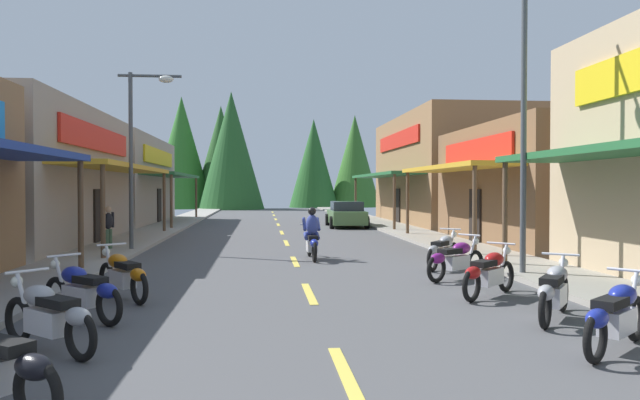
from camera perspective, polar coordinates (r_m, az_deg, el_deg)
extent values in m
cube|color=#4C4C4F|center=(23.17, -3.26, -4.26)|extent=(9.74, 77.83, 0.10)
cube|color=#9E9991|center=(23.68, -17.93, -3.93)|extent=(2.24, 77.83, 0.12)
cube|color=gray|center=(24.16, 11.12, -3.79)|extent=(2.24, 77.83, 0.12)
cube|color=#E0C64C|center=(7.00, 2.60, -16.61)|extent=(0.16, 2.40, 0.01)
cube|color=#E0C64C|center=(12.16, -1.05, -8.95)|extent=(0.16, 2.40, 0.01)
cube|color=#E0C64C|center=(17.30, -2.44, -5.92)|extent=(0.16, 2.40, 0.01)
cube|color=#E0C64C|center=(23.08, -3.25, -4.14)|extent=(0.16, 2.40, 0.01)
cube|color=#E0C64C|center=(28.41, -3.70, -3.14)|extent=(0.16, 2.40, 0.01)
cube|color=#E0C64C|center=(34.48, -4.04, -2.38)|extent=(0.16, 2.40, 0.01)
cube|color=#E0C64C|center=(40.39, -4.27, -1.86)|extent=(0.16, 2.40, 0.01)
cube|color=#E0C64C|center=(46.36, -4.45, -1.47)|extent=(0.16, 2.40, 0.01)
cube|color=#E0C64C|center=(52.31, -4.59, -1.17)|extent=(0.16, 2.40, 0.01)
cylinder|color=brown|center=(16.17, -22.00, -1.51)|extent=(0.14, 0.14, 2.82)
cube|color=gold|center=(23.62, -18.51, 2.95)|extent=(1.80, 11.20, 0.16)
cylinder|color=brown|center=(18.21, -20.12, -1.21)|extent=(0.14, 0.14, 2.82)
cylinder|color=brown|center=(28.79, -14.74, -0.32)|extent=(0.14, 0.14, 2.82)
cube|color=red|center=(23.88, -20.51, 5.54)|extent=(0.10, 8.71, 0.90)
cube|color=black|center=(23.84, -20.50, -1.53)|extent=(0.08, 1.10, 2.10)
cube|color=gray|center=(37.75, -21.29, 1.71)|extent=(8.06, 13.22, 5.10)
cube|color=#236033|center=(36.74, -13.87, 2.32)|extent=(1.80, 11.90, 0.16)
cylinder|color=brown|center=(30.95, -14.10, -0.22)|extent=(0.14, 0.14, 2.82)
cylinder|color=brown|center=(42.35, -11.81, 0.16)|extent=(0.14, 0.14, 2.82)
cube|color=yellow|center=(36.91, -15.17, 3.99)|extent=(0.10, 9.26, 0.90)
cube|color=black|center=(36.88, -15.18, -0.57)|extent=(0.08, 1.10, 2.10)
cube|color=#236033|center=(13.09, 27.66, 4.35)|extent=(1.80, 9.03, 0.16)
cylinder|color=brown|center=(16.57, 17.34, -1.41)|extent=(0.14, 0.14, 2.82)
cube|color=brown|center=(24.53, 22.30, 1.35)|extent=(6.84, 9.71, 4.51)
cube|color=gold|center=(22.84, 12.67, 3.04)|extent=(1.80, 8.74, 0.16)
cylinder|color=brown|center=(18.68, 14.63, -1.11)|extent=(0.14, 0.14, 2.82)
cylinder|color=brown|center=(26.65, 8.41, -0.41)|extent=(0.14, 0.14, 2.82)
cube|color=red|center=(23.15, 14.66, 4.54)|extent=(0.10, 6.79, 0.90)
cube|color=black|center=(23.14, 14.68, -1.57)|extent=(0.08, 1.10, 2.10)
cube|color=olive|center=(36.27, 12.31, 2.79)|extent=(6.20, 13.80, 6.36)
cube|color=#236033|center=(35.24, 6.11, 2.40)|extent=(1.80, 12.42, 0.16)
cylinder|color=brown|center=(29.22, 7.15, -0.27)|extent=(0.14, 0.14, 2.82)
cylinder|color=brown|center=(41.02, 3.44, 0.15)|extent=(0.14, 0.14, 2.82)
cube|color=red|center=(35.52, 7.45, 5.71)|extent=(0.10, 9.66, 0.90)
cube|color=black|center=(35.43, 7.46, -0.60)|extent=(0.08, 1.10, 2.10)
cylinder|color=#474C51|center=(20.67, -17.71, 3.44)|extent=(0.14, 0.14, 5.96)
cylinder|color=#474C51|center=(20.86, -16.03, 11.39)|extent=(2.06, 0.10, 0.10)
ellipsoid|color=silver|center=(20.76, -14.57, 11.17)|extent=(0.50, 0.30, 0.24)
cylinder|color=#474C51|center=(15.03, 18.97, 6.27)|extent=(0.14, 0.14, 6.99)
torus|color=black|center=(9.51, 28.07, -10.02)|extent=(0.56, 0.48, 0.64)
torus|color=black|center=(8.11, 24.94, -11.93)|extent=(0.56, 0.48, 0.64)
cube|color=silver|center=(8.79, 26.64, -10.39)|extent=(0.72, 0.66, 0.32)
ellipsoid|color=navy|center=(8.92, 27.06, -8.14)|extent=(0.64, 0.60, 0.28)
cube|color=black|center=(8.50, 26.12, -8.86)|extent=(0.64, 0.60, 0.12)
ellipsoid|color=navy|center=(8.11, 25.08, -10.27)|extent=(0.49, 0.47, 0.24)
cylinder|color=silver|center=(9.33, 27.85, -8.18)|extent=(0.32, 0.28, 0.71)
cylinder|color=silver|center=(9.16, 27.66, -6.00)|extent=(0.41, 0.49, 0.04)
sphere|color=white|center=(9.45, 28.15, -6.83)|extent=(0.16, 0.16, 0.16)
torus|color=black|center=(11.19, 22.29, -8.29)|extent=(0.47, 0.57, 0.64)
torus|color=black|center=(9.74, 20.82, -9.69)|extent=(0.47, 0.57, 0.64)
cube|color=silver|center=(10.45, 21.61, -8.51)|extent=(0.65, 0.73, 0.32)
ellipsoid|color=#99999E|center=(10.60, 21.81, -6.63)|extent=(0.59, 0.64, 0.28)
cube|color=black|center=(10.16, 21.37, -7.18)|extent=(0.59, 0.65, 0.12)
ellipsoid|color=#99999E|center=(9.75, 20.89, -8.31)|extent=(0.46, 0.50, 0.24)
cylinder|color=silver|center=(11.02, 22.19, -6.70)|extent=(0.27, 0.33, 0.71)
cylinder|color=silver|center=(10.85, 22.10, -4.85)|extent=(0.50, 0.40, 0.04)
sphere|color=white|center=(11.15, 22.33, -5.58)|extent=(0.16, 0.16, 0.16)
torus|color=black|center=(12.88, 17.43, -7.02)|extent=(0.54, 0.51, 0.64)
torus|color=black|center=(11.55, 14.36, -7.95)|extent=(0.54, 0.51, 0.64)
cube|color=silver|center=(12.20, 15.98, -7.09)|extent=(0.70, 0.68, 0.32)
ellipsoid|color=#A51414|center=(12.34, 16.39, -5.50)|extent=(0.63, 0.62, 0.28)
cube|color=black|center=(11.94, 15.47, -5.91)|extent=(0.63, 0.61, 0.12)
ellipsoid|color=#A51414|center=(11.56, 14.48, -6.79)|extent=(0.49, 0.48, 0.24)
cylinder|color=silver|center=(12.72, 17.20, -5.62)|extent=(0.31, 0.30, 0.71)
cylinder|color=silver|center=(12.58, 16.98, -4.00)|extent=(0.44, 0.47, 0.04)
sphere|color=white|center=(12.85, 17.50, -4.66)|extent=(0.16, 0.16, 0.16)
torus|color=black|center=(14.90, 14.67, -5.89)|extent=(0.58, 0.45, 0.64)
torus|color=black|center=(13.69, 11.12, -6.50)|extent=(0.58, 0.45, 0.64)
cube|color=silver|center=(14.28, 12.97, -5.87)|extent=(0.73, 0.64, 0.32)
ellipsoid|color=#721972|center=(14.41, 13.44, -4.53)|extent=(0.64, 0.59, 0.28)
cube|color=black|center=(14.05, 12.38, -4.83)|extent=(0.65, 0.58, 0.12)
ellipsoid|color=#721972|center=(13.70, 11.25, -5.52)|extent=(0.50, 0.45, 0.24)
cylinder|color=silver|center=(14.76, 14.39, -4.67)|extent=(0.34, 0.26, 0.71)
cylinder|color=silver|center=(14.62, 14.13, -3.27)|extent=(0.38, 0.51, 0.04)
sphere|color=white|center=(14.87, 14.74, -3.85)|extent=(0.16, 0.16, 0.16)
torus|color=black|center=(16.88, 12.70, -5.05)|extent=(0.48, 0.56, 0.64)
torus|color=black|center=(15.49, 10.77, -5.61)|extent=(0.48, 0.56, 0.64)
cube|color=silver|center=(16.18, 11.78, -5.04)|extent=(0.65, 0.72, 0.32)
ellipsoid|color=#99999E|center=(16.33, 12.03, -3.85)|extent=(0.60, 0.64, 0.28)
cube|color=black|center=(15.92, 11.46, -4.12)|extent=(0.59, 0.64, 0.12)
ellipsoid|color=#99999E|center=(15.51, 10.84, -4.74)|extent=(0.46, 0.49, 0.24)
cylinder|color=silver|center=(16.73, 12.55, -3.98)|extent=(0.28, 0.33, 0.71)
cylinder|color=silver|center=(16.59, 12.41, -2.74)|extent=(0.49, 0.40, 0.04)
sphere|color=white|center=(16.86, 12.74, -3.25)|extent=(0.16, 0.16, 0.16)
torus|color=black|center=(6.07, -25.48, -16.43)|extent=(0.58, 0.44, 0.64)
cube|color=black|center=(6.37, -28.20, -12.25)|extent=(0.65, 0.57, 0.12)
ellipsoid|color=black|center=(6.04, -25.79, -14.24)|extent=(0.50, 0.45, 0.24)
torus|color=black|center=(9.32, -26.99, -10.24)|extent=(0.55, 0.50, 0.64)
torus|color=black|center=(8.04, -22.01, -12.02)|extent=(0.55, 0.50, 0.64)
cube|color=silver|center=(8.66, -24.70, -10.55)|extent=(0.71, 0.67, 0.32)
ellipsoid|color=#99999E|center=(8.77, -25.36, -8.28)|extent=(0.63, 0.61, 0.28)
cube|color=black|center=(8.39, -23.86, -8.97)|extent=(0.63, 0.61, 0.12)
ellipsoid|color=#99999E|center=(8.03, -22.21, -10.35)|extent=(0.49, 0.47, 0.24)
cylinder|color=silver|center=(9.15, -26.63, -8.35)|extent=(0.32, 0.29, 0.71)
cylinder|color=silver|center=(8.99, -26.30, -6.13)|extent=(0.43, 0.48, 0.04)
sphere|color=white|center=(9.26, -27.11, -6.99)|extent=(0.16, 0.16, 0.16)
torus|color=black|center=(11.09, -24.01, -8.39)|extent=(0.54, 0.50, 0.64)
torus|color=black|center=(9.84, -19.60, -9.57)|extent=(0.54, 0.50, 0.64)
cube|color=silver|center=(10.44, -21.94, -8.52)|extent=(0.71, 0.68, 0.32)
ellipsoid|color=navy|center=(10.56, -22.53, -6.66)|extent=(0.63, 0.61, 0.28)
cube|color=black|center=(10.19, -21.21, -7.16)|extent=(0.63, 0.61, 0.12)
ellipsoid|color=navy|center=(9.84, -19.77, -8.21)|extent=(0.49, 0.47, 0.24)
cylinder|color=silver|center=(10.93, -23.68, -6.78)|extent=(0.32, 0.29, 0.71)
cylinder|color=silver|center=(10.78, -23.38, -4.90)|extent=(0.43, 0.47, 0.04)
sphere|color=white|center=(11.04, -24.11, -5.65)|extent=(0.16, 0.16, 0.16)
torus|color=black|center=(12.79, -19.80, -7.09)|extent=(0.46, 0.58, 0.64)
torus|color=black|center=(11.43, -16.97, -8.06)|extent=(0.46, 0.58, 0.64)
cube|color=silver|center=(12.09, -18.47, -7.17)|extent=(0.64, 0.73, 0.32)
ellipsoid|color=#BF660C|center=(12.24, -18.85, -5.57)|extent=(0.59, 0.64, 0.28)
cube|color=black|center=(11.83, -18.00, -5.99)|extent=(0.58, 0.65, 0.12)
ellipsoid|color=#BF660C|center=(11.44, -17.09, -6.88)|extent=(0.45, 0.50, 0.24)
cylinder|color=silver|center=(12.63, -19.59, -5.68)|extent=(0.27, 0.34, 0.71)
cylinder|color=silver|center=(12.48, -19.39, -4.06)|extent=(0.51, 0.38, 0.04)
sphere|color=white|center=(12.76, -19.86, -4.71)|extent=(0.16, 0.16, 0.16)
torus|color=black|center=(18.57, -1.04, -4.46)|extent=(0.11, 0.64, 0.64)
torus|color=black|center=(17.08, -0.55, -4.95)|extent=(0.11, 0.64, 0.64)
cube|color=silver|center=(17.82, -0.80, -4.44)|extent=(0.29, 0.71, 0.32)
ellipsoid|color=navy|center=(17.99, -0.87, -3.36)|extent=(0.33, 0.57, 0.28)
cube|color=black|center=(17.54, -0.72, -3.61)|extent=(0.29, 0.61, 0.12)
ellipsoid|color=navy|center=(17.11, -0.56, -4.17)|extent=(0.25, 0.44, 0.24)
cylinder|color=silver|center=(18.41, -1.00, -3.48)|extent=(0.07, 0.37, 0.71)
cylinder|color=silver|center=(18.26, -0.97, -2.35)|extent=(0.60, 0.05, 0.04)
sphere|color=white|center=(18.55, -1.05, -2.82)|extent=(0.16, 0.16, 0.16)
ellipsoid|color=#333F8C|center=(17.62, -0.75, -2.38)|extent=(0.39, 0.39, 0.64)
sphere|color=black|center=(17.64, -0.77, -1.08)|extent=(0.24, 0.24, 0.24)
cylinder|color=#333F8C|center=(17.79, -1.32, -3.48)|extent=(0.15, 0.43, 0.24)
cylinder|color=#333F8C|center=(17.89, -1.52, -2.33)|extent=(0.11, 0.51, 0.40)
cylinder|color=#333F8C|center=(17.83, -0.30, -3.47)|extent=(0.15, 0.43, 0.24)
cylinder|color=#333F8C|center=(17.94, -0.19, -2.32)|extent=(0.11, 0.51, 0.40)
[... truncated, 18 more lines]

